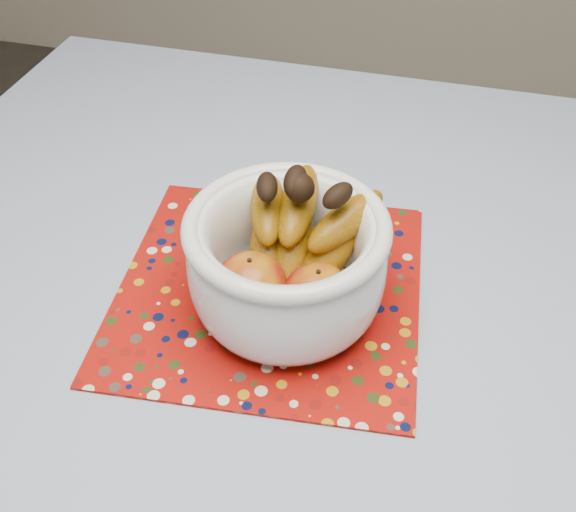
{
  "coord_description": "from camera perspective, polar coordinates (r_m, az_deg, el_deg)",
  "views": [
    {
      "loc": [
        0.09,
        -0.47,
        1.35
      ],
      "look_at": [
        -0.05,
        0.06,
        0.84
      ],
      "focal_mm": 42.0,
      "sensor_mm": 36.0,
      "label": 1
    }
  ],
  "objects": [
    {
      "name": "table",
      "position": [
        0.82,
        2.4,
        -11.99
      ],
      "size": [
        1.2,
        1.2,
        0.75
      ],
      "color": "brown",
      "rests_on": "ground"
    },
    {
      "name": "tablecloth",
      "position": [
        0.76,
        2.58,
        -8.42
      ],
      "size": [
        1.32,
        1.32,
        0.01
      ],
      "primitive_type": "cube",
      "color": "#6271A3",
      "rests_on": "table"
    },
    {
      "name": "placemat",
      "position": [
        0.82,
        -1.58,
        -2.76
      ],
      "size": [
        0.39,
        0.39,
        0.0
      ],
      "primitive_type": "cube",
      "rotation": [
        0.0,
        0.0,
        0.1
      ],
      "color": "#910C07",
      "rests_on": "tablecloth"
    },
    {
      "name": "fruit_bowl",
      "position": [
        0.74,
        0.3,
        0.18
      ],
      "size": [
        0.24,
        0.23,
        0.18
      ],
      "color": "silver",
      "rests_on": "placemat"
    }
  ]
}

